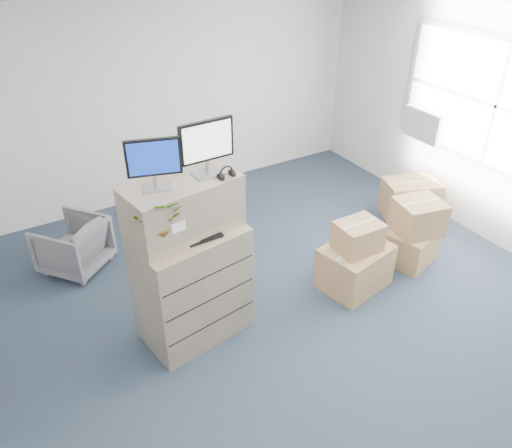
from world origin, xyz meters
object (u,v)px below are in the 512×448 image
object	(u,v)px
office_chair	(73,243)
water_bottle	(190,215)
monitor_left	(154,161)
keyboard	(195,238)
filing_cabinet_lower	(193,285)
potted_plant	(159,227)
monitor_right	(207,145)

from	to	relation	value
office_chair	water_bottle	bearing A→B (deg)	78.27
monitor_left	keyboard	xyz separation A→B (m)	(0.24, -0.15, -0.74)
office_chair	filing_cabinet_lower	bearing A→B (deg)	75.74
potted_plant	office_chair	world-z (taller)	potted_plant
water_bottle	potted_plant	size ratio (longest dim) A/B	0.56
keyboard	potted_plant	distance (m)	0.39
filing_cabinet_lower	monitor_right	size ratio (longest dim) A/B	2.35
potted_plant	monitor_right	bearing A→B (deg)	18.35
keyboard	office_chair	distance (m)	2.14
monitor_right	office_chair	distance (m)	2.51
keyboard	monitor_left	bearing A→B (deg)	146.31
potted_plant	keyboard	bearing A→B (deg)	3.59
monitor_right	office_chair	bearing A→B (deg)	120.18
monitor_left	potted_plant	world-z (taller)	monitor_left
keyboard	potted_plant	size ratio (longest dim) A/B	0.93
filing_cabinet_lower	monitor_left	world-z (taller)	monitor_left
monitor_left	keyboard	distance (m)	0.79
monitor_left	potted_plant	distance (m)	0.54
monitor_left	keyboard	world-z (taller)	monitor_left
filing_cabinet_lower	office_chair	xyz separation A→B (m)	(-0.78, 1.69, -0.24)
filing_cabinet_lower	monitor_right	xyz separation A→B (m)	(0.25, 0.06, 1.37)
water_bottle	office_chair	xyz separation A→B (m)	(-0.83, 1.62, -0.97)
office_chair	keyboard	bearing A→B (deg)	74.69
keyboard	office_chair	world-z (taller)	keyboard
office_chair	monitor_left	bearing A→B (deg)	69.53
filing_cabinet_lower	potted_plant	xyz separation A→B (m)	(-0.30, -0.13, 0.83)
filing_cabinet_lower	monitor_right	world-z (taller)	monitor_right
filing_cabinet_lower	water_bottle	distance (m)	0.73
filing_cabinet_lower	monitor_left	bearing A→B (deg)	160.80
filing_cabinet_lower	monitor_right	distance (m)	1.39
filing_cabinet_lower	monitor_right	bearing A→B (deg)	3.40
monitor_right	office_chair	world-z (taller)	monitor_right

